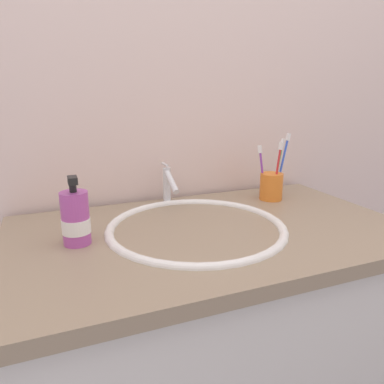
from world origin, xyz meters
name	(u,v)px	position (x,y,z in m)	size (l,w,h in m)	color
tiled_wall_back	(168,99)	(0.00, 0.34, 1.20)	(2.22, 0.04, 2.40)	beige
vanity_counter	(209,368)	(0.00, 0.00, 0.44)	(1.02, 0.60, 0.88)	silver
sink_basin	(196,241)	(-0.04, 0.02, 0.84)	(0.47, 0.47, 0.11)	white
faucet	(168,183)	(-0.04, 0.24, 0.95)	(0.02, 0.13, 0.13)	silver
toothbrush_cup	(271,186)	(0.29, 0.17, 0.92)	(0.07, 0.07, 0.09)	orange
toothbrush_blue	(283,161)	(0.34, 0.18, 1.00)	(0.06, 0.02, 0.21)	blue
toothbrush_green	(279,164)	(0.34, 0.20, 0.99)	(0.06, 0.04, 0.19)	green
toothbrush_red	(278,167)	(0.30, 0.15, 0.99)	(0.02, 0.03, 0.19)	red
toothbrush_purple	(262,168)	(0.27, 0.19, 0.98)	(0.03, 0.03, 0.17)	purple
soap_dispenser	(76,219)	(-0.33, 0.03, 0.94)	(0.07, 0.07, 0.16)	#B24CA5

